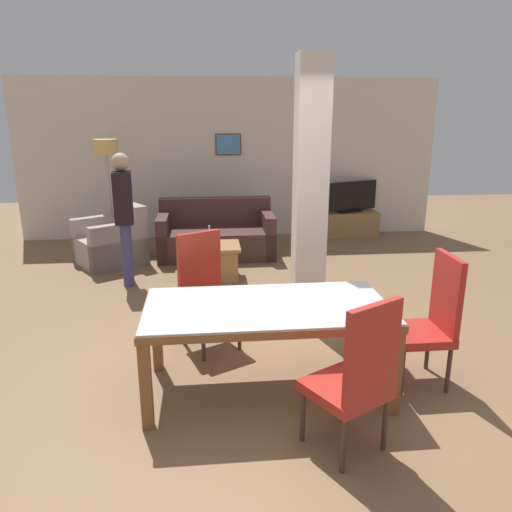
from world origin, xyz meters
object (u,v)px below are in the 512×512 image
(armchair, at_px, (113,243))
(bottle, at_px, (209,237))
(standing_person, at_px, (124,210))
(floor_lamp, at_px, (106,156))
(sofa, at_px, (216,237))
(dining_chair_head_right, at_px, (431,318))
(coffee_table, at_px, (213,261))
(dining_table, at_px, (267,321))
(dining_chair_far_left, at_px, (206,288))
(tv_stand, at_px, (348,224))
(tv_screen, at_px, (349,197))
(dining_chair_near_right, at_px, (357,376))

(armchair, xyz_separation_m, bottle, (1.40, -0.79, 0.25))
(standing_person, bearing_deg, floor_lamp, -171.10)
(bottle, bearing_deg, floor_lamp, 133.43)
(sofa, distance_m, bottle, 1.08)
(dining_chair_head_right, xyz_separation_m, coffee_table, (-1.70, 2.84, -0.33))
(dining_table, relative_size, dining_chair_far_left, 1.74)
(dining_chair_far_left, height_order, tv_stand, dining_chair_far_left)
(tv_stand, bearing_deg, floor_lamp, -174.50)
(sofa, distance_m, armchair, 1.54)
(dining_chair_head_right, height_order, sofa, dining_chair_head_right)
(floor_lamp, bearing_deg, dining_table, -66.54)
(dining_chair_head_right, relative_size, sofa, 0.62)
(tv_stand, height_order, tv_screen, tv_screen)
(floor_lamp, bearing_deg, dining_chair_far_left, -67.75)
(dining_table, bearing_deg, sofa, 94.37)
(dining_chair_far_left, relative_size, tv_stand, 1.05)
(tv_stand, bearing_deg, sofa, -157.44)
(dining_table, height_order, floor_lamp, floor_lamp)
(dining_chair_far_left, bearing_deg, dining_chair_near_right, 90.61)
(dining_table, xyz_separation_m, sofa, (-0.30, 3.93, -0.30))
(dining_chair_far_left, relative_size, dining_chair_head_right, 1.00)
(floor_lamp, height_order, standing_person, floor_lamp)
(dining_chair_near_right, xyz_separation_m, tv_stand, (1.59, 5.74, -0.34))
(sofa, height_order, floor_lamp, floor_lamp)
(bottle, bearing_deg, dining_chair_near_right, -76.66)
(dining_table, xyz_separation_m, bottle, (-0.41, 2.89, -0.04))
(dining_chair_head_right, relative_size, tv_stand, 1.05)
(standing_person, bearing_deg, armchair, -166.37)
(bottle, distance_m, tv_stand, 3.21)
(dining_table, xyz_separation_m, dining_chair_head_right, (1.33, 0.00, -0.03))
(dining_table, xyz_separation_m, coffee_table, (-0.37, 2.84, -0.36))
(dining_chair_near_right, xyz_separation_m, tv_screen, (1.59, 5.74, 0.13))
(dining_table, height_order, coffee_table, dining_table)
(dining_chair_far_left, xyz_separation_m, floor_lamp, (-1.50, 3.66, 0.91))
(dining_chair_near_right, distance_m, floor_lamp, 5.95)
(dining_chair_head_right, height_order, dining_chair_near_right, same)
(armchair, xyz_separation_m, tv_screen, (3.87, 1.24, 0.40))
(tv_screen, distance_m, floor_lamp, 4.11)
(dining_table, bearing_deg, tv_stand, 67.28)
(coffee_table, relative_size, tv_stand, 0.70)
(dining_table, bearing_deg, coffee_table, 97.46)
(dining_chair_head_right, bearing_deg, armchair, 40.54)
(tv_screen, height_order, floor_lamp, floor_lamp)
(dining_chair_head_right, distance_m, sofa, 4.27)
(dining_chair_head_right, xyz_separation_m, dining_chair_near_right, (-0.86, -0.83, 0.00))
(dining_chair_far_left, bearing_deg, standing_person, -89.97)
(dining_chair_far_left, height_order, armchair, dining_chair_far_left)
(dining_chair_head_right, height_order, bottle, dining_chair_head_right)
(floor_lamp, bearing_deg, bottle, -46.57)
(sofa, xyz_separation_m, tv_screen, (2.36, 0.98, 0.41))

